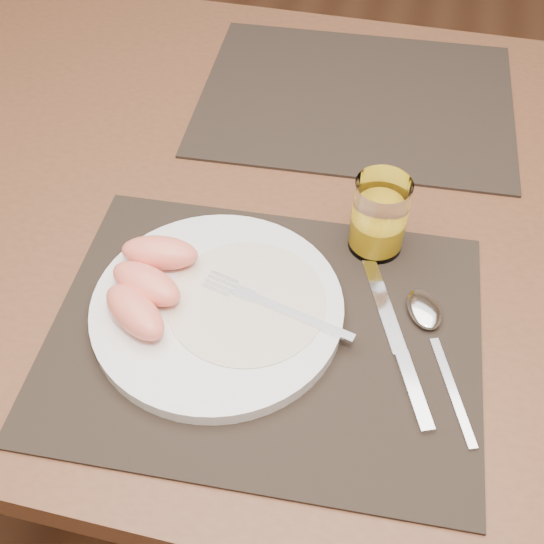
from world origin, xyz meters
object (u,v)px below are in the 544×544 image
at_px(plate, 217,308).
at_px(knife, 401,353).
at_px(placemat_near, 265,333).
at_px(table, 308,242).
at_px(fork, 264,302).
at_px(spoon, 428,320).
at_px(juice_glass, 379,219).
at_px(placemat_far, 356,98).

bearing_deg(plate, knife, -2.40).
height_order(placemat_near, plate, plate).
bearing_deg(table, placemat_near, -91.51).
relative_size(placemat_near, plate, 1.67).
distance_m(placemat_near, fork, 0.03).
bearing_deg(spoon, table, 133.38).
relative_size(plate, spoon, 1.45).
xyz_separation_m(placemat_near, plate, (-0.06, 0.01, 0.01)).
bearing_deg(placemat_near, fork, 104.81).
bearing_deg(spoon, fork, -171.53).
distance_m(placemat_near, juice_glass, 0.19).
distance_m(knife, spoon, 0.05).
height_order(plate, spoon, plate).
height_order(placemat_near, placemat_far, same).
height_order(fork, knife, fork).
relative_size(fork, spoon, 0.93).
distance_m(plate, juice_glass, 0.21).
height_order(spoon, juice_glass, juice_glass).
distance_m(spoon, juice_glass, 0.13).
xyz_separation_m(table, juice_glass, (0.09, -0.07, 0.13)).
relative_size(placemat_near, placemat_far, 1.00).
bearing_deg(fork, placemat_near, -75.19).
xyz_separation_m(table, knife, (0.14, -0.22, 0.09)).
relative_size(spoon, juice_glass, 1.95).
bearing_deg(table, placemat_far, 83.87).
height_order(plate, juice_glass, juice_glass).
distance_m(table, fork, 0.22).
bearing_deg(plate, placemat_far, 78.76).
relative_size(plate, fork, 1.56).
height_order(knife, juice_glass, juice_glass).
bearing_deg(fork, placemat_far, 85.04).
xyz_separation_m(table, spoon, (0.16, -0.17, 0.09)).
relative_size(placemat_far, plate, 1.67).
xyz_separation_m(plate, fork, (0.05, 0.01, 0.01)).
xyz_separation_m(fork, knife, (0.15, -0.02, -0.02)).
bearing_deg(placemat_far, table, -96.13).
distance_m(placemat_far, spoon, 0.41).
relative_size(placemat_near, fork, 2.60).
bearing_deg(placemat_near, spoon, 16.99).
relative_size(fork, knife, 0.83).
xyz_separation_m(knife, spoon, (0.02, 0.05, 0.00)).
distance_m(plate, spoon, 0.22).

